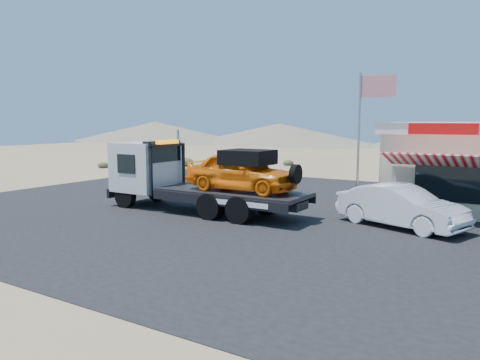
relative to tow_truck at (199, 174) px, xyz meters
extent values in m
plane|color=olive|center=(1.20, -0.90, -1.67)|extent=(120.00, 120.00, 0.00)
cube|color=black|center=(3.20, 2.10, -1.66)|extent=(32.00, 24.00, 0.02)
cylinder|color=black|center=(-3.45, -1.08, -1.11)|extent=(1.08, 0.32, 1.08)
cylinder|color=black|center=(-3.45, 1.08, -1.11)|extent=(1.08, 0.32, 1.08)
cylinder|color=black|center=(1.39, -1.08, -1.11)|extent=(1.08, 0.59, 1.08)
cylinder|color=black|center=(1.39, 1.08, -1.11)|extent=(1.08, 0.59, 1.08)
cylinder|color=black|center=(2.79, -1.08, -1.11)|extent=(1.08, 0.59, 1.08)
cylinder|color=black|center=(2.79, 1.08, -1.11)|extent=(1.08, 0.59, 1.08)
cube|color=black|center=(0.53, 0.00, -0.95)|extent=(8.83, 1.08, 0.32)
cube|color=silver|center=(-3.13, 0.00, 0.18)|extent=(2.37, 2.53, 2.26)
cube|color=black|center=(-2.11, 0.00, 0.94)|extent=(0.38, 2.15, 0.97)
cube|color=black|center=(-1.78, 0.00, 0.13)|extent=(0.11, 2.37, 2.15)
cube|color=orange|center=(-1.78, 0.00, 1.37)|extent=(0.27, 1.29, 0.16)
cube|color=black|center=(1.72, 0.00, -0.65)|extent=(6.46, 2.48, 0.16)
imported|color=orange|center=(2.15, 0.00, 0.24)|extent=(4.74, 1.91, 1.61)
cube|color=black|center=(2.47, 0.00, 0.85)|extent=(1.94, 1.61, 0.59)
imported|color=silver|center=(8.24, 1.50, -0.85)|extent=(5.11, 3.15, 1.59)
cube|color=red|center=(9.20, 3.84, 2.00)|extent=(2.60, 0.12, 0.45)
cylinder|color=#99999E|center=(7.70, 2.40, -0.55)|extent=(0.08, 0.08, 2.20)
cylinder|color=#99999E|center=(5.90, 3.60, 1.35)|extent=(0.10, 0.10, 6.00)
cube|color=#B20C14|center=(6.65, 3.60, 3.75)|extent=(1.50, 0.02, 0.90)
ellipsoid|color=#384525|center=(-12.76, 7.55, -1.35)|extent=(1.18, 1.18, 0.64)
ellipsoid|color=#384525|center=(-18.60, 11.16, -1.41)|extent=(0.96, 0.96, 0.51)
ellipsoid|color=#384525|center=(-13.57, 16.06, -1.27)|extent=(1.45, 1.45, 0.78)
ellipsoid|color=#384525|center=(-6.17, 21.46, -1.40)|extent=(0.98, 0.98, 0.53)
ellipsoid|color=#384525|center=(3.69, 23.45, -1.46)|extent=(0.76, 0.76, 0.41)
cone|color=#726B59|center=(-23.80, 54.10, 0.08)|extent=(36.00, 36.00, 3.50)
cone|color=#726B59|center=(-48.80, 51.10, 0.23)|extent=(40.00, 40.00, 3.80)
camera|label=1|loc=(12.25, -16.28, 2.33)|focal=35.00mm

